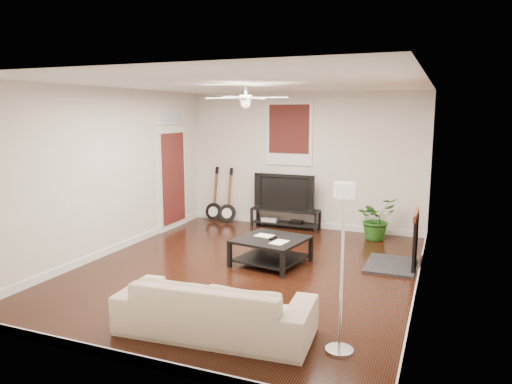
{
  "coord_description": "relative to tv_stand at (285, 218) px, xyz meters",
  "views": [
    {
      "loc": [
        2.77,
        -6.45,
        2.4
      ],
      "look_at": [
        0.0,
        0.4,
        1.15
      ],
      "focal_mm": 33.34,
      "sensor_mm": 36.0,
      "label": 1
    }
  ],
  "objects": [
    {
      "name": "window_back",
      "position": [
        -0.0,
        0.19,
        1.75
      ],
      "size": [
        1.0,
        0.06,
        1.3
      ],
      "primitive_type": "cube",
      "color": "black",
      "rests_on": "wall_back"
    },
    {
      "name": "tv",
      "position": [
        0.0,
        0.02,
        0.57
      ],
      "size": [
        1.29,
        0.17,
        0.74
      ],
      "primitive_type": "imported",
      "color": "black",
      "rests_on": "tv_stand"
    },
    {
      "name": "fireplace",
      "position": [
        2.5,
        -1.78,
        0.26
      ],
      "size": [
        0.8,
        1.1,
        0.92
      ],
      "primitive_type": "cube",
      "color": "black",
      "rests_on": "floor"
    },
    {
      "name": "door_left",
      "position": [
        -2.16,
        -0.88,
        1.05
      ],
      "size": [
        0.08,
        1.0,
        2.5
      ],
      "primitive_type": "cube",
      "color": "white",
      "rests_on": "wall_left"
    },
    {
      "name": "sofa",
      "position": [
        0.83,
        -4.87,
        0.11
      ],
      "size": [
        2.19,
        1.0,
        0.62
      ],
      "primitive_type": "imported",
      "rotation": [
        0.0,
        0.0,
        3.22
      ],
      "color": "#BCAB8D",
      "rests_on": "floor"
    },
    {
      "name": "tv_stand",
      "position": [
        0.0,
        0.0,
        0.0
      ],
      "size": [
        1.44,
        0.38,
        0.4
      ],
      "primitive_type": "cube",
      "color": "black",
      "rests_on": "floor"
    },
    {
      "name": "guitar_right",
      "position": [
        -1.31,
        -0.06,
        0.41
      ],
      "size": [
        0.41,
        0.31,
        1.22
      ],
      "primitive_type": null,
      "rotation": [
        0.0,
        0.0,
        0.12
      ],
      "color": "black",
      "rests_on": "floor"
    },
    {
      "name": "guitar_left",
      "position": [
        -1.66,
        -0.03,
        0.41
      ],
      "size": [
        0.38,
        0.27,
        1.22
      ],
      "primitive_type": null,
      "rotation": [
        0.0,
        0.0,
        0.02
      ],
      "color": "black",
      "rests_on": "floor"
    },
    {
      "name": "ceiling_fan",
      "position": [
        0.3,
        -2.78,
        2.4
      ],
      "size": [
        1.24,
        1.24,
        0.32
      ],
      "primitive_type": null,
      "color": "white",
      "rests_on": "ceiling"
    },
    {
      "name": "coffee_table",
      "position": [
        0.56,
        -2.38,
        0.01
      ],
      "size": [
        1.17,
        1.17,
        0.42
      ],
      "primitive_type": "cube",
      "rotation": [
        0.0,
        0.0,
        -0.18
      ],
      "color": "black",
      "rests_on": "floor"
    },
    {
      "name": "potted_plant",
      "position": [
        1.89,
        -0.23,
        0.2
      ],
      "size": [
        0.95,
        0.97,
        0.81
      ],
      "primitive_type": "imported",
      "rotation": [
        0.0,
        0.0,
        0.92
      ],
      "color": "#205819",
      "rests_on": "floor"
    },
    {
      "name": "floor_lamp",
      "position": [
        2.18,
        -4.77,
        0.67
      ],
      "size": [
        0.31,
        0.31,
        1.74
      ],
      "primitive_type": null,
      "rotation": [
        0.0,
        0.0,
        0.08
      ],
      "color": "silver",
      "rests_on": "floor"
    },
    {
      "name": "room",
      "position": [
        0.3,
        -2.78,
        1.2
      ],
      "size": [
        5.01,
        6.01,
        2.81
      ],
      "color": "black",
      "rests_on": "ground"
    },
    {
      "name": "brick_accent",
      "position": [
        2.79,
        -1.78,
        1.2
      ],
      "size": [
        0.02,
        2.2,
        2.8
      ],
      "primitive_type": "cube",
      "color": "#9A5431",
      "rests_on": "floor"
    }
  ]
}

